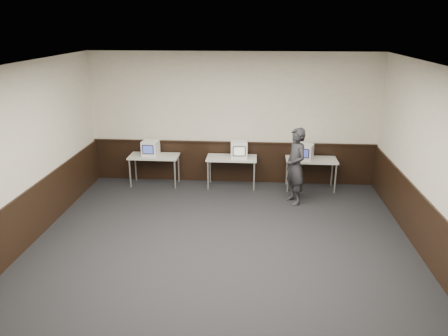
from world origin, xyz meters
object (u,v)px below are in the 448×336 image
Objects in this scene: desk_left at (154,158)px; emac_left at (150,148)px; emac_center at (239,150)px; desk_right at (311,162)px; emac_right at (305,152)px; desk_center at (232,160)px; person at (296,166)px.

emac_left reaches higher than desk_left.
desk_left is 2.83× the size of emac_left.
desk_left is 2.68× the size of emac_center.
desk_left is 0.27m from emac_left.
desk_right is at bearing -3.78° from emac_center.
emac_center is 1.56m from emac_right.
emac_center is at bearing -2.27° from desk_center.
desk_center is 1.90m from desk_right.
person reaches higher than desk_right.
desk_left is 1.00× the size of desk_center.
emac_right is 0.93m from person.
desk_center is at bearing 4.20° from emac_left.
desk_left is 0.70× the size of person.
desk_center is 0.32m from emac_center.
emac_right is at bearing -173.43° from desk_right.
person reaches higher than emac_left.
emac_right is (3.63, -0.02, 0.25)m from desk_left.
person reaches higher than emac_center.
desk_left is at bearing 1.97° from emac_left.
emac_left is 0.95× the size of emac_center.
desk_right is 2.68× the size of emac_center.
person is (3.43, -0.90, -0.08)m from emac_left.
desk_center is at bearing 173.72° from emac_center.
emac_right is 0.27× the size of person.
emac_right reaches higher than desk_left.
desk_right is at bearing 0.00° from desk_left.
emac_left is at bearing 175.72° from emac_center.
emac_left is at bearing -162.94° from emac_right.
desk_left is at bearing -127.06° from person.
emac_right is at bearing -4.46° from emac_center.
desk_left is at bearing 180.00° from desk_center.
emac_left is 3.71m from emac_right.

